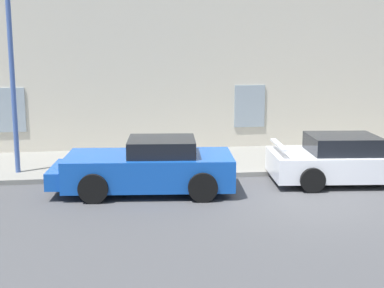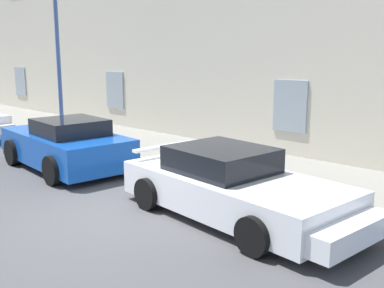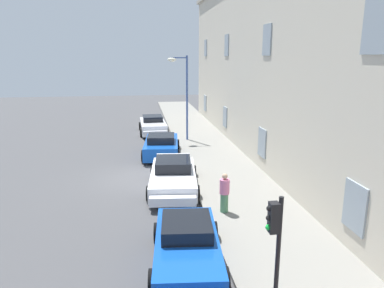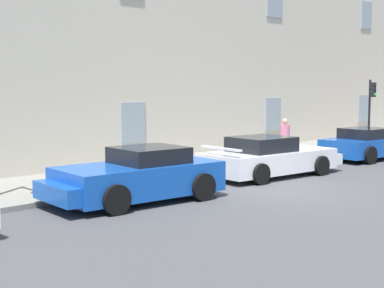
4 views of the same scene
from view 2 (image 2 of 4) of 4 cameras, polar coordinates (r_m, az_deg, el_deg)
ground_plane at (r=9.15m, az=-10.27°, el=-8.78°), size 80.00×80.00×0.00m
sidewalk at (r=12.21m, az=7.09°, el=-3.19°), size 60.00×3.94×0.14m
sportscar_yellow_flank at (r=13.03m, az=-15.83°, el=-0.08°), size 4.80×2.53×1.39m
sportscar_white_middle at (r=8.71m, az=5.97°, el=-5.66°), size 5.17×2.60×1.32m
street_lamp at (r=16.69m, az=-17.90°, el=14.56°), size 0.44×1.42×5.91m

